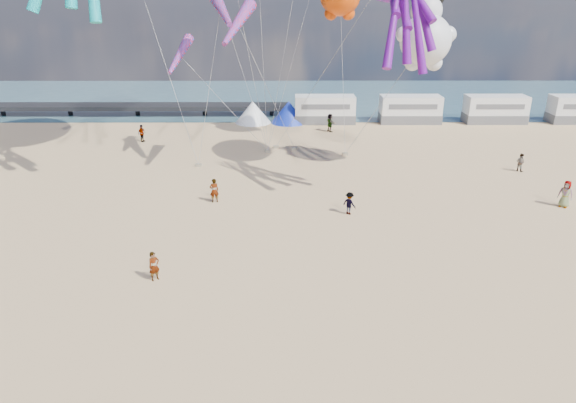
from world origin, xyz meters
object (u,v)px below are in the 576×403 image
Objects in this scene: sandbag_a at (199,165)px; windsock_mid at (238,23)px; windsock_left at (221,7)px; beachgoer_3 at (142,133)px; tent_blue at (289,112)px; sandbag_e at (268,151)px; sandbag_b at (276,147)px; beachgoer_4 at (330,123)px; sandbag_c at (345,154)px; sandbag_d at (294,149)px; beachgoer_0 at (566,194)px; beachgoer_1 at (520,162)px; windsock_right at (180,55)px; beachgoer_5 at (214,190)px; motorhome_0 at (325,109)px; beachgoer_2 at (349,203)px; kite_panda at (426,40)px; tent_white at (253,112)px; motorhome_2 at (495,109)px; motorhome_1 at (410,109)px; standing_person at (154,266)px.

sandbag_a is 12.19m from windsock_mid.
beachgoer_3 is at bearing 119.26° from windsock_left.
tent_blue is 11.89m from sandbag_e.
sandbag_b is at bearing 89.27° from windsock_mid.
sandbag_b is (-5.52, -6.20, -0.82)m from beachgoer_4.
windsock_mid is (-1.75, -6.43, 11.31)m from sandbag_e.
sandbag_a and sandbag_c have the same top height.
sandbag_d is 14.09m from windsock_mid.
beachgoer_0 is 7.58m from beachgoer_1.
windsock_right is (-7.81, -2.81, 8.61)m from sandbag_b.
beachgoer_5 is (-5.24, -23.72, -0.35)m from tent_blue.
tent_blue is at bearing 180.00° from motorhome_0.
beachgoer_2 is 15.31m from sandbag_e.
kite_panda reaches higher than windsock_right.
tent_white is 0.65× the size of windsock_left.
sandbag_e is at bearing 38.16° from beachgoer_1.
sandbag_a is (-30.62, -15.80, -1.39)m from motorhome_2.
beachgoer_4 is at bearing 48.33° from sandbag_b.
sandbag_a is at bearing -148.35° from sandbag_d.
beachgoer_4 is 17.87m from windsock_right.
windsock_mid is at bearing -133.56° from motorhome_1.
windsock_left is at bearing -121.82° from sandbag_b.
motorhome_2 is at bearing 25.64° from sandbag_d.
motorhome_1 is 39.77m from standing_person.
kite_panda is at bearing -177.96° from beachgoer_0.
windsock_mid is (-13.64, -0.59, 1.19)m from kite_panda.
beachgoer_2 is at bearing 148.52° from beachgoer_5.
sandbag_e is 0.08× the size of windsock_left.
beachgoer_4 is (11.16, 30.10, 0.16)m from standing_person.
beachgoer_0 reaches higher than beachgoer_1.
windsock_mid is (-4.18, -7.29, 11.31)m from sandbag_d.
beachgoer_1 is at bearing -19.76° from windsock_left.
tent_blue reaches higher than beachgoer_1.
standing_person is at bearing -117.57° from beachgoer_0.
beachgoer_0 is 24.22m from sandbag_e.
beachgoer_4 is 7.82m from sandbag_d.
tent_white is 8.00× the size of sandbag_c.
beachgoer_4 is 0.29× the size of kite_panda.
beachgoer_2 reaches higher than sandbag_d.
windsock_left reaches higher than beachgoer_0.
motorhome_0 is at bearing 57.81° from windsock_right.
tent_white reaches higher than beachgoer_5.
sandbag_e is (-5.79, 14.16, -0.64)m from beachgoer_2.
kite_panda is (13.92, -17.52, 9.04)m from tent_white.
standing_person is 22.65m from windsock_right.
beachgoer_4 is at bearing 134.84° from kite_panda.
beachgoer_0 is at bearing -59.60° from motorhome_0.
beachgoer_1 is 0.89× the size of beachgoer_3.
sandbag_a is at bearing -152.71° from motorhome_2.
windsock_mid is (-2.49, -7.87, 11.31)m from sandbag_b.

